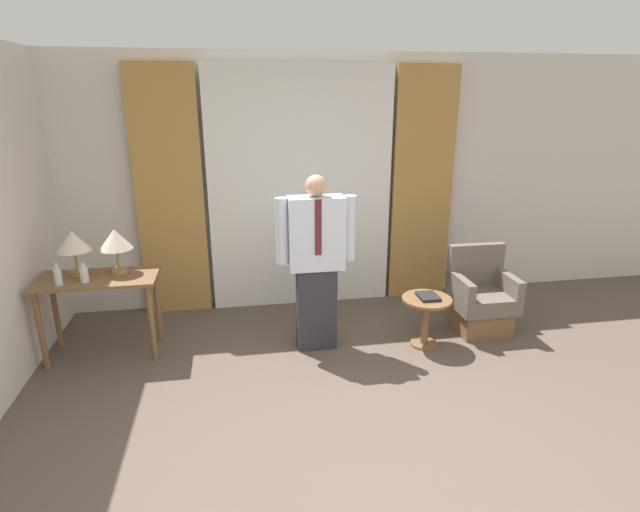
{
  "coord_description": "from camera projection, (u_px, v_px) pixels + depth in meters",
  "views": [
    {
      "loc": [
        -0.69,
        -2.21,
        2.3
      ],
      "look_at": [
        -0.0,
        1.82,
        0.95
      ],
      "focal_mm": 28.0,
      "sensor_mm": 36.0,
      "label": 1
    }
  ],
  "objects": [
    {
      "name": "bottle_by_lamp",
      "position": [
        58.0,
        276.0,
        4.17
      ],
      "size": [
        0.06,
        0.06,
        0.19
      ],
      "color": "silver",
      "rests_on": "desk"
    },
    {
      "name": "book",
      "position": [
        428.0,
        296.0,
        4.61
      ],
      "size": [
        0.18,
        0.22,
        0.03
      ],
      "color": "black",
      "rests_on": "side_table"
    },
    {
      "name": "ground_plane",
      "position": [
        373.0,
        507.0,
        2.9
      ],
      "size": [
        16.0,
        16.0,
        0.0
      ],
      "primitive_type": "plane",
      "color": "brown"
    },
    {
      "name": "curtain_drape_left",
      "position": [
        170.0,
        195.0,
        5.13
      ],
      "size": [
        0.68,
        0.06,
        2.58
      ],
      "color": "#B28442",
      "rests_on": "ground_plane"
    },
    {
      "name": "curtain_sheer_center",
      "position": [
        301.0,
        191.0,
        5.35
      ],
      "size": [
        1.97,
        0.06,
        2.58
      ],
      "color": "white",
      "rests_on": "ground_plane"
    },
    {
      "name": "curtain_drape_right",
      "position": [
        422.0,
        187.0,
        5.57
      ],
      "size": [
        0.68,
        0.06,
        2.58
      ],
      "color": "#B28442",
      "rests_on": "ground_plane"
    },
    {
      "name": "bottle_near_edge",
      "position": [
        84.0,
        274.0,
        4.25
      ],
      "size": [
        0.07,
        0.07,
        0.18
      ],
      "color": "silver",
      "rests_on": "desk"
    },
    {
      "name": "side_table",
      "position": [
        426.0,
        313.0,
        4.66
      ],
      "size": [
        0.46,
        0.46,
        0.48
      ],
      "color": "brown",
      "rests_on": "ground_plane"
    },
    {
      "name": "table_lamp_right",
      "position": [
        115.0,
        241.0,
        4.4
      ],
      "size": [
        0.29,
        0.29,
        0.4
      ],
      "color": "#9E7F47",
      "rests_on": "desk"
    },
    {
      "name": "wall_back",
      "position": [
        299.0,
        183.0,
        5.45
      ],
      "size": [
        10.0,
        0.06,
        2.7
      ],
      "color": "silver",
      "rests_on": "ground_plane"
    },
    {
      "name": "desk",
      "position": [
        99.0,
        291.0,
        4.42
      ],
      "size": [
        1.03,
        0.51,
        0.75
      ],
      "color": "brown",
      "rests_on": "ground_plane"
    },
    {
      "name": "table_lamp_left",
      "position": [
        73.0,
        243.0,
        4.34
      ],
      "size": [
        0.29,
        0.29,
        0.4
      ],
      "color": "#9E7F47",
      "rests_on": "desk"
    },
    {
      "name": "person",
      "position": [
        316.0,
        259.0,
        4.47
      ],
      "size": [
        0.71,
        0.23,
        1.63
      ],
      "color": "#2D2D33",
      "rests_on": "ground_plane"
    },
    {
      "name": "armchair",
      "position": [
        480.0,
        299.0,
        4.98
      ],
      "size": [
        0.57,
        0.53,
        0.85
      ],
      "color": "brown",
      "rests_on": "ground_plane"
    }
  ]
}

